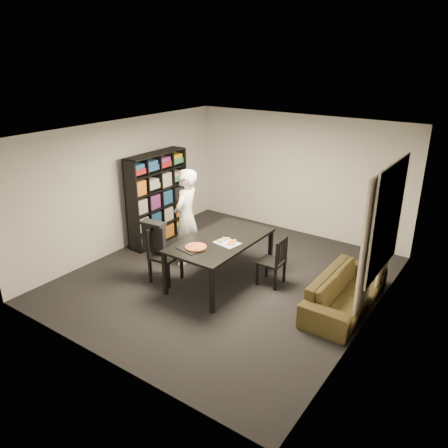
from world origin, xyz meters
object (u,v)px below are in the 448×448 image
Objects in this scene: chair_left at (161,250)px; chair_right at (276,259)px; dining_table at (221,243)px; baking_tray at (191,248)px; bookshelf at (158,198)px; pepperoni_pizza at (196,247)px; person at (186,218)px; sofa at (346,292)px.

chair_left reaches higher than chair_right.
baking_tray is (-0.17, -0.60, 0.08)m from dining_table.
pepperoni_pizza is at bearing -32.27° from bookshelf.
person is 3.13m from sofa.
sofa is at bearing 23.28° from pepperoni_pizza.
chair_right is at bearing 45.05° from pepperoni_pizza.
chair_left reaches higher than baking_tray.
bookshelf is 2.39m from pepperoni_pizza.
person is 5.27× the size of pepperoni_pizza.
bookshelf is 1.03× the size of person.
chair_right is 1.48m from baking_tray.
bookshelf is 1.82m from chair_left.
baking_tray is (0.72, -0.05, 0.24)m from chair_left.
bookshelf reaches higher than chair_left.
person is at bearing -1.88° from chair_left.
chair_right is at bearing 89.57° from sofa.
person is (-0.05, 0.77, 0.36)m from chair_left.
bookshelf is at bearing 85.71° from sofa.
bookshelf reaches higher than sofa.
chair_left reaches higher than dining_table.
bookshelf is 4.75× the size of baking_tray.
bookshelf is at bearing 38.30° from chair_left.
baking_tray is at bearing -99.48° from chair_left.
baking_tray is at bearing -138.53° from pepperoni_pizza.
chair_left is (-0.90, -0.55, -0.17)m from dining_table.
sofa is (2.11, 0.41, -0.45)m from dining_table.
baking_tray is 1.14× the size of pepperoni_pizza.
chair_right is at bearing 26.33° from dining_table.
chair_right is (0.85, 0.42, -0.23)m from dining_table.
bookshelf reaches higher than person.
dining_table is 4.82× the size of baking_tray.
chair_right reaches higher than dining_table.
chair_right is at bearing -5.91° from bookshelf.
bookshelf is 5.43× the size of pepperoni_pizza.
sofa is (2.29, 1.01, -0.53)m from baking_tray.
bookshelf reaches higher than baking_tray.
chair_left is at bearing -10.39° from person.
dining_table is at bearing -65.55° from chair_right.
chair_right reaches higher than sofa.
bookshelf is 4.30m from sofa.
chair_left is at bearing 176.06° from baking_tray.
dining_table is at bearing 101.07° from sofa.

